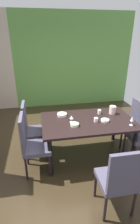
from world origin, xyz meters
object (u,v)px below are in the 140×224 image
wine_glass_left (72,117)px  wine_glass_north (132,119)px  cup_front (99,112)px  cup_near_shelf (96,120)px  chair_head_near (119,179)px  chair_right_far (131,120)px  chair_left_far (32,127)px  chair_left_near (31,143)px  serving_bowl_east (62,115)px  serving_bowl_corner (105,120)px  pitcher_center (113,110)px  serving_bowl_right (75,125)px  dining_table (88,124)px

wine_glass_left → wine_glass_north: 1.02m
wine_glass_north → wine_glass_left: bearing=163.1°
cup_front → cup_near_shelf: bearing=-118.7°
chair_head_near → chair_right_far: bearing=57.3°
chair_left_far → chair_right_far: 2.03m
chair_left_far → cup_front: (1.31, -0.03, 0.23)m
chair_left_near → chair_right_far: (2.03, 0.52, -0.03)m
chair_left_far → wine_glass_left: bearing=68.2°
cup_near_shelf → chair_head_near: bearing=-93.5°
chair_head_near → serving_bowl_east: chair_head_near is taller
chair_head_near → wine_glass_north: (0.62, 0.92, 0.31)m
chair_right_far → cup_near_shelf: (-0.89, -0.35, 0.25)m
chair_left_far → chair_head_near: bearing=35.4°
chair_head_near → serving_bowl_corner: 1.18m
pitcher_center → serving_bowl_right: bearing=-156.1°
chair_right_far → cup_front: size_ratio=11.92×
chair_left_near → pitcher_center: chair_left_near is taller
serving_bowl_corner → serving_bowl_east: (-0.72, 0.37, 0.01)m
chair_right_far → wine_glass_north: (-0.34, -0.58, 0.33)m
wine_glass_north → serving_bowl_east: size_ratio=0.88×
chair_right_far → wine_glass_north: chair_right_far is taller
chair_left_far → chair_head_near: size_ratio=1.03×
chair_head_near → wine_glass_left: (-0.35, 1.21, 0.29)m
serving_bowl_right → cup_near_shelf: cup_near_shelf is taller
chair_right_far → serving_bowl_corner: 0.84m
wine_glass_left → pitcher_center: (0.85, 0.22, -0.01)m
dining_table → serving_bowl_east: size_ratio=9.09×
chair_left_near → pitcher_center: (1.56, 0.46, 0.26)m
wine_glass_left → cup_near_shelf: (0.42, -0.06, -0.06)m
wine_glass_left → serving_bowl_east: 0.32m
dining_table → serving_bowl_right: serving_bowl_right is taller
dining_table → serving_bowl_corner: 0.32m
dining_table → cup_near_shelf: cup_near_shelf is taller
chair_right_far → serving_bowl_east: bearing=89.8°
chair_head_near → chair_left_far: bearing=125.4°
wine_glass_left → pitcher_center: pitcher_center is taller
chair_right_far → serving_bowl_right: bearing=108.5°
wine_glass_left → chair_left_far: bearing=158.2°
serving_bowl_east → cup_near_shelf: cup_near_shelf is taller
dining_table → pitcher_center: bearing=19.7°
wine_glass_north → dining_table: bearing=154.5°
serving_bowl_right → pitcher_center: 0.91m
serving_bowl_right → cup_near_shelf: bearing=12.0°
chair_right_far → pitcher_center: (-0.46, -0.07, 0.30)m
dining_table → pitcher_center: 0.60m
wine_glass_left → serving_bowl_east: size_ratio=0.71×
serving_bowl_corner → cup_front: cup_front is taller
chair_right_far → pitcher_center: size_ratio=6.10×
chair_left_far → chair_right_far: chair_left_far is taller
chair_head_near → serving_bowl_east: (-0.48, 1.50, 0.22)m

